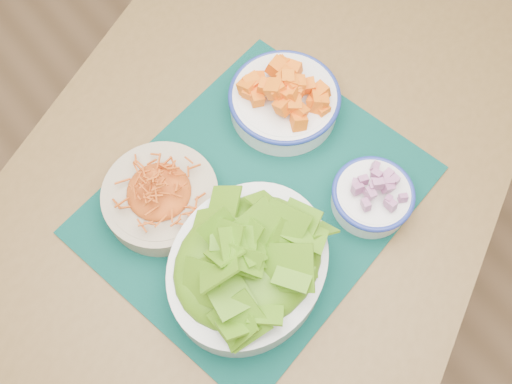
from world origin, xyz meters
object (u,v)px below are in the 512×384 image
at_px(table, 256,195).
at_px(carrot_bowl, 160,195).
at_px(squash_bowl, 285,96).
at_px(lettuce_bowl, 248,262).
at_px(onion_bowl, 373,195).
at_px(placemat, 256,199).

height_order(table, carrot_bowl, carrot_bowl).
xyz_separation_m(table, squash_bowl, (0.13, 0.07, 0.14)).
xyz_separation_m(table, carrot_bowl, (-0.17, 0.06, 0.13)).
distance_m(table, lettuce_bowl, 0.24).
distance_m(squash_bowl, lettuce_bowl, 0.33).
bearing_deg(squash_bowl, onion_bowl, -91.62).
height_order(placemat, onion_bowl, onion_bowl).
bearing_deg(squash_bowl, lettuce_bowl, -140.31).
bearing_deg(placemat, lettuce_bowl, -144.89).
xyz_separation_m(table, placemat, (-0.03, -0.04, 0.09)).
distance_m(squash_bowl, onion_bowl, 0.25).
height_order(carrot_bowl, squash_bowl, squash_bowl).
distance_m(table, squash_bowl, 0.21).
height_order(carrot_bowl, lettuce_bowl, lettuce_bowl).
bearing_deg(onion_bowl, carrot_bowl, 141.14).
relative_size(placemat, lettuce_bowl, 1.54).
xyz_separation_m(squash_bowl, onion_bowl, (-0.01, -0.25, -0.01)).
distance_m(carrot_bowl, squash_bowl, 0.30).
height_order(table, placemat, placemat).
distance_m(carrot_bowl, lettuce_bowl, 0.20).
xyz_separation_m(placemat, squash_bowl, (0.16, 0.11, 0.05)).
bearing_deg(table, onion_bowl, -79.89).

